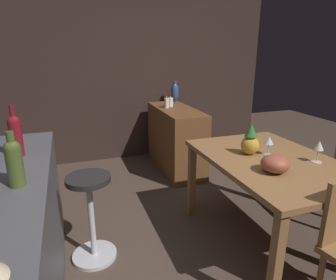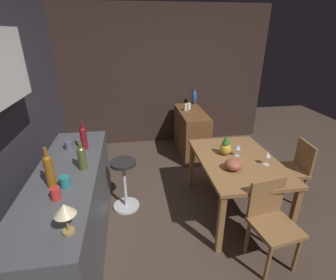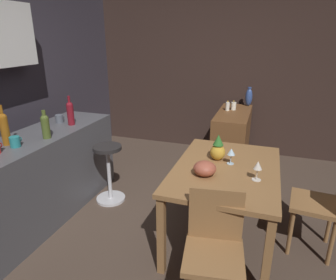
# 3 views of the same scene
# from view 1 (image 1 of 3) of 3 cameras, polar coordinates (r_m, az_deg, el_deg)

# --- Properties ---
(ground_plane) EXTENTS (9.00, 9.00, 0.00)m
(ground_plane) POSITION_cam_1_polar(r_m,az_deg,el_deg) (2.43, 10.87, -22.53)
(ground_plane) COLOR #47382D
(wall_side_right) EXTENTS (0.10, 4.40, 2.60)m
(wall_side_right) POSITION_cam_1_polar(r_m,az_deg,el_deg) (4.20, -9.86, 13.79)
(wall_side_right) COLOR #33231E
(wall_side_right) RESTS_ON ground_plane
(dining_table) EXTENTS (1.30, 0.90, 0.74)m
(dining_table) POSITION_cam_1_polar(r_m,az_deg,el_deg) (2.42, 19.41, -5.35)
(dining_table) COLOR olive
(dining_table) RESTS_ON ground_plane
(sideboard_cabinet) EXTENTS (1.10, 0.44, 0.82)m
(sideboard_cabinet) POSITION_cam_1_polar(r_m,az_deg,el_deg) (3.83, 1.53, 0.11)
(sideboard_cabinet) COLOR brown
(sideboard_cabinet) RESTS_ON ground_plane
(bar_stool) EXTENTS (0.34, 0.34, 0.68)m
(bar_stool) POSITION_cam_1_polar(r_m,az_deg,el_deg) (2.32, -14.66, -14.02)
(bar_stool) COLOR #262323
(bar_stool) RESTS_ON ground_plane
(wine_glass_left) EXTENTS (0.07, 0.07, 0.17)m
(wine_glass_left) POSITION_cam_1_polar(r_m,az_deg,el_deg) (2.41, 27.23, -1.14)
(wine_glass_left) COLOR silver
(wine_glass_left) RESTS_ON dining_table
(wine_glass_right) EXTENTS (0.07, 0.07, 0.15)m
(wine_glass_right) POSITION_cam_1_polar(r_m,az_deg,el_deg) (2.43, 19.00, -0.22)
(wine_glass_right) COLOR silver
(wine_glass_right) RESTS_ON dining_table
(pineapple_centerpiece) EXTENTS (0.14, 0.14, 0.25)m
(pineapple_centerpiece) POSITION_cam_1_polar(r_m,az_deg,el_deg) (2.40, 15.66, -0.30)
(pineapple_centerpiece) COLOR gold
(pineapple_centerpiece) RESTS_ON dining_table
(fruit_bowl) EXTENTS (0.19, 0.19, 0.12)m
(fruit_bowl) POSITION_cam_1_polar(r_m,az_deg,el_deg) (2.12, 20.04, -4.34)
(fruit_bowl) COLOR #9E4C38
(fruit_bowl) RESTS_ON dining_table
(wine_bottle_ruby) EXTENTS (0.07, 0.07, 0.32)m
(wine_bottle_ruby) POSITION_cam_1_polar(r_m,az_deg,el_deg) (2.04, -27.48, 1.05)
(wine_bottle_ruby) COLOR maroon
(wine_bottle_ruby) RESTS_ON kitchen_counter
(wine_bottle_olive) EXTENTS (0.08, 0.08, 0.28)m
(wine_bottle_olive) POSITION_cam_1_polar(r_m,az_deg,el_deg) (1.60, -27.68, -3.60)
(wine_bottle_olive) COLOR #475623
(wine_bottle_olive) RESTS_ON kitchen_counter
(pillar_candle_tall) EXTENTS (0.06, 0.06, 0.15)m
(pillar_candle_tall) POSITION_cam_1_polar(r_m,az_deg,el_deg) (3.75, -0.26, 7.16)
(pillar_candle_tall) COLOR white
(pillar_candle_tall) RESTS_ON sideboard_cabinet
(pillar_candle_short) EXTENTS (0.07, 0.07, 0.14)m
(pillar_candle_short) POSITION_cam_1_polar(r_m,az_deg,el_deg) (3.84, 0.45, 7.34)
(pillar_candle_short) COLOR white
(pillar_candle_short) RESTS_ON sideboard_cabinet
(vase_ceramic_blue) EXTENTS (0.10, 0.10, 0.29)m
(vase_ceramic_blue) POSITION_cam_1_polar(r_m,az_deg,el_deg) (4.19, 1.33, 9.30)
(vase_ceramic_blue) COLOR #334C8C
(vase_ceramic_blue) RESTS_ON sideboard_cabinet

